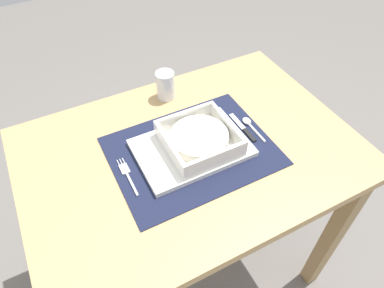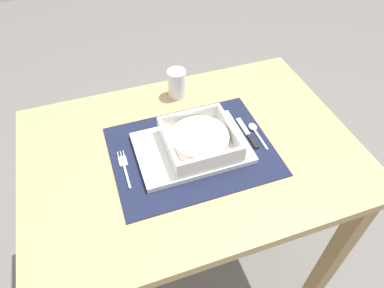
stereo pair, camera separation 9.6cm
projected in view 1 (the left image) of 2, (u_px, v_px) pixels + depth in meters
The scene contains 9 objects.
ground_plane at pixel (191, 264), 1.53m from camera, with size 6.00×6.00×0.00m, color slate.
dining_table at pixel (191, 175), 1.07m from camera, with size 0.94×0.66×0.75m.
placemat at pixel (192, 151), 0.98m from camera, with size 0.45×0.34×0.00m, color #191E38.
serving_plate at pixel (192, 148), 0.98m from camera, with size 0.31×0.21×0.02m, color white.
porridge_bowl at pixel (199, 139), 0.96m from camera, with size 0.19×0.19×0.05m.
fork at pixel (127, 174), 0.92m from camera, with size 0.02×0.14×0.00m.
spoon at pixel (249, 123), 1.05m from camera, with size 0.02×0.11×0.01m.
butter_knife at pixel (244, 129), 1.03m from camera, with size 0.01×0.13×0.01m.
drinking_glass at pixel (165, 86), 1.12m from camera, with size 0.06×0.06×0.09m.
Camera 1 is at (-0.30, -0.59, 1.48)m, focal length 32.65 mm.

